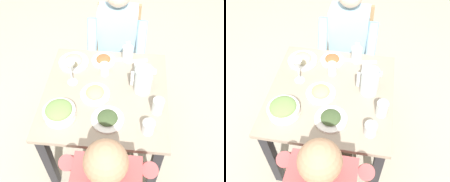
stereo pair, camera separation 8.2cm
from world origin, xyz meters
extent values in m
plane|color=#B7AD99|center=(0.00, 0.00, 0.00)|extent=(8.00, 8.00, 0.00)
cube|color=gray|center=(0.00, 0.00, 0.71)|extent=(0.84, 0.84, 0.03)
cube|color=#232328|center=(-0.37, -0.37, 0.35)|extent=(0.06, 0.06, 0.69)
cube|color=#232328|center=(0.37, -0.37, 0.35)|extent=(0.06, 0.06, 0.69)
cube|color=#232328|center=(-0.37, 0.37, 0.35)|extent=(0.06, 0.06, 0.69)
cube|color=#232328|center=(0.37, 0.37, 0.35)|extent=(0.06, 0.06, 0.69)
cube|color=tan|center=(-0.20, -0.87, 0.21)|extent=(0.04, 0.04, 0.43)
cube|color=tan|center=(0.14, -0.87, 0.21)|extent=(0.04, 0.04, 0.43)
cube|color=tan|center=(-0.20, -0.53, 0.21)|extent=(0.04, 0.04, 0.43)
cube|color=tan|center=(0.14, -0.53, 0.21)|extent=(0.04, 0.04, 0.43)
cube|color=tan|center=(-0.03, -0.70, 0.44)|extent=(0.40, 0.40, 0.03)
cube|color=tan|center=(-0.03, -0.88, 0.66)|extent=(0.38, 0.04, 0.42)
cube|color=#9EC6E0|center=(-0.03, -0.67, 0.70)|extent=(0.32, 0.20, 0.50)
cylinder|color=#665B4C|center=(-0.12, -0.48, 0.42)|extent=(0.11, 0.38, 0.11)
cylinder|color=#665B4C|center=(-0.12, -0.29, 0.23)|extent=(0.10, 0.10, 0.45)
cylinder|color=#9EC6E0|center=(-0.23, -0.53, 0.73)|extent=(0.08, 0.23, 0.37)
cylinder|color=#665B4C|center=(0.05, -0.48, 0.42)|extent=(0.11, 0.38, 0.11)
cylinder|color=#665B4C|center=(0.05, -0.29, 0.23)|extent=(0.10, 0.10, 0.45)
cylinder|color=#9EC6E0|center=(0.17, -0.53, 0.73)|extent=(0.08, 0.23, 0.37)
sphere|color=tan|center=(-0.08, 0.67, 1.07)|extent=(0.19, 0.19, 0.19)
cylinder|color=#665B4C|center=(0.00, 0.48, 0.42)|extent=(0.11, 0.38, 0.11)
cylinder|color=#665B4C|center=(0.00, 0.29, 0.23)|extent=(0.10, 0.10, 0.45)
cylinder|color=#B24C4C|center=(0.12, 0.53, 0.73)|extent=(0.08, 0.23, 0.37)
cylinder|color=#665B4C|center=(-0.17, 0.48, 0.42)|extent=(0.11, 0.38, 0.11)
cylinder|color=#665B4C|center=(-0.17, 0.29, 0.23)|extent=(0.10, 0.10, 0.45)
cylinder|color=#B24C4C|center=(-0.28, 0.53, 0.73)|extent=(0.08, 0.23, 0.37)
cylinder|color=silver|center=(-0.25, -0.05, 0.82)|extent=(0.12, 0.12, 0.19)
cube|color=silver|center=(-0.18, -0.05, 0.83)|extent=(0.02, 0.02, 0.11)
cube|color=silver|center=(-0.30, -0.05, 0.90)|extent=(0.04, 0.03, 0.02)
cylinder|color=white|center=(0.26, 0.22, 0.75)|extent=(0.20, 0.20, 0.05)
ellipsoid|color=#759951|center=(0.26, 0.22, 0.79)|extent=(0.17, 0.17, 0.06)
cylinder|color=white|center=(0.05, -0.31, 0.73)|extent=(0.18, 0.18, 0.01)
ellipsoid|color=#CC5B33|center=(0.05, -0.31, 0.75)|extent=(0.11, 0.11, 0.04)
cylinder|color=white|center=(0.07, 0.03, 0.73)|extent=(0.20, 0.20, 0.01)
ellipsoid|color=#E0C670|center=(0.07, 0.03, 0.75)|extent=(0.12, 0.12, 0.06)
cylinder|color=white|center=(-0.04, 0.23, 0.73)|extent=(0.21, 0.21, 0.01)
ellipsoid|color=#3D512D|center=(-0.04, 0.23, 0.75)|extent=(0.13, 0.13, 0.04)
cylinder|color=white|center=(0.27, -0.27, 0.73)|extent=(0.22, 0.22, 0.01)
ellipsoid|color=#B7AD89|center=(0.27, -0.27, 0.75)|extent=(0.14, 0.14, 0.06)
cylinder|color=silver|center=(-0.29, 0.29, 0.77)|extent=(0.08, 0.08, 0.09)
cylinder|color=silver|center=(-0.35, 0.13, 0.78)|extent=(0.07, 0.07, 0.11)
cylinder|color=silver|center=(0.02, -0.17, 0.77)|extent=(0.06, 0.06, 0.10)
cylinder|color=silver|center=(-0.22, -0.20, 0.77)|extent=(0.06, 0.06, 0.10)
cylinder|color=silver|center=(0.24, -0.07, 0.73)|extent=(0.07, 0.07, 0.01)
cylinder|color=silver|center=(0.24, -0.07, 0.78)|extent=(0.01, 0.01, 0.10)
cone|color=silver|center=(0.24, -0.07, 0.87)|extent=(0.08, 0.08, 0.09)
cylinder|color=silver|center=(-0.13, -0.34, 0.78)|extent=(0.08, 0.08, 0.12)
cylinder|color=gold|center=(-0.13, -0.34, 0.76)|extent=(0.07, 0.07, 0.07)
cylinder|color=silver|center=(-0.13, -0.34, 0.87)|extent=(0.03, 0.03, 0.04)
cube|color=silver|center=(-0.20, -0.33, 0.73)|extent=(0.17, 0.06, 0.01)
cube|color=silver|center=(0.05, -0.32, 0.73)|extent=(0.18, 0.07, 0.01)
cube|color=silver|center=(-0.04, -0.33, 0.73)|extent=(0.17, 0.05, 0.01)
camera|label=1|loc=(-0.15, 1.13, 2.05)|focal=41.13mm
camera|label=2|loc=(-0.23, 1.12, 2.05)|focal=41.13mm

